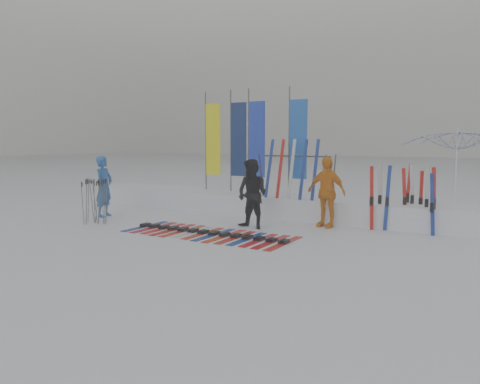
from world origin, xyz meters
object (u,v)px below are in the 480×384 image
Objects in this scene: person_yellow at (326,192)px; ski_rack at (297,170)px; tent_canopy at (455,177)px; ski_row at (208,233)px; person_blue at (104,187)px; person_black at (252,194)px.

ski_rack is at bearing 158.58° from person_yellow.
person_yellow is 0.64× the size of tent_canopy.
ski_row is at bearing -120.27° from person_yellow.
tent_canopy is 1.40× the size of ski_rack.
person_blue is 1.01× the size of person_black.
ski_row is (-2.04, -2.36, -0.87)m from person_yellow.
tent_canopy is 6.51m from ski_row.
person_yellow reaches higher than person_blue.
ski_rack reaches higher than person_blue.
person_blue is 4.65m from person_black.
ski_row is (-0.51, -1.21, -0.84)m from person_black.
tent_canopy is at bearing 42.56° from person_black.
person_black reaches higher than ski_row.
person_yellow is 3.35m from tent_canopy.
person_black is 1.56m from ski_row.
person_black is 0.43× the size of ski_row.
person_yellow is (1.53, 1.15, 0.03)m from person_black.
ski_row is at bearing -106.21° from ski_rack.
person_yellow is at bearing 49.19° from ski_row.
person_yellow is 0.89× the size of ski_rack.
person_blue reaches higher than person_black.
person_yellow is 0.44× the size of ski_row.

